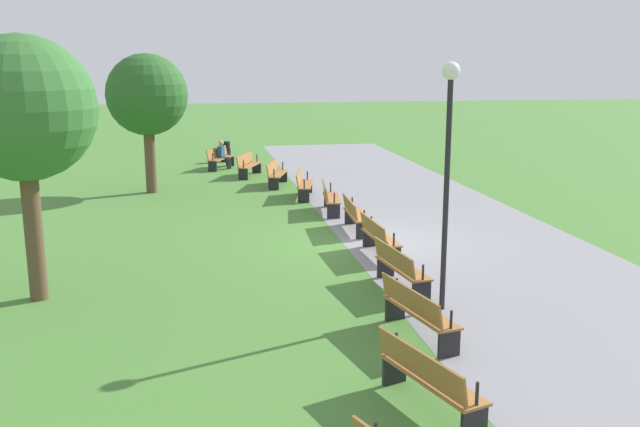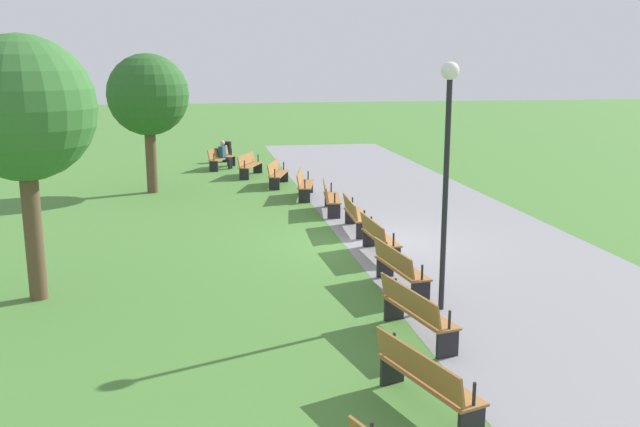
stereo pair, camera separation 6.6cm
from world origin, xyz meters
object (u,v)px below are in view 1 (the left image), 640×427
(bench_0, at_px, (220,157))
(person_seated, at_px, (223,154))
(bench_1, at_px, (248,164))
(bench_6, at_px, (378,236))
(bench_9, at_px, (427,377))
(bench_7, at_px, (400,267))
(trash_bin, at_px, (225,152))
(bench_2, at_px, (276,173))
(bench_8, at_px, (417,310))
(bench_3, at_px, (303,184))
(tree_1, at_px, (147,96))
(tree_0, at_px, (23,110))
(bench_4, at_px, (329,197))
(bench_5, at_px, (355,214))
(lamp_post, at_px, (448,143))

(bench_0, relative_size, person_seated, 1.55)
(bench_1, bearing_deg, person_seated, -135.43)
(bench_6, distance_m, bench_9, 7.42)
(bench_7, distance_m, trash_bin, 19.06)
(bench_0, relative_size, bench_2, 0.98)
(bench_1, xyz_separation_m, bench_9, (19.44, 0.84, 0.00))
(bench_1, bearing_deg, bench_8, 27.27)
(bench_0, xyz_separation_m, bench_9, (21.69, 1.87, 0.00))
(bench_3, bearing_deg, bench_1, -150.31)
(bench_0, relative_size, bench_8, 0.97)
(bench_6, relative_size, tree_1, 0.39)
(person_seated, height_order, tree_0, tree_0)
(bench_0, height_order, person_seated, person_seated)
(tree_0, bearing_deg, tree_1, 172.21)
(bench_2, bearing_deg, bench_7, 22.30)
(tree_0, bearing_deg, person_seated, 165.40)
(tree_1, bearing_deg, bench_7, 25.09)
(bench_7, bearing_deg, tree_0, -103.14)
(bench_8, distance_m, trash_bin, 21.44)
(trash_bin, bearing_deg, bench_4, 12.82)
(bench_2, xyz_separation_m, bench_8, (14.71, 0.63, 0.00))
(bench_4, distance_m, bench_8, 9.87)
(bench_5, bearing_deg, bench_6, 2.48)
(bench_6, distance_m, trash_bin, 16.65)
(bench_2, relative_size, trash_bin, 2.09)
(bench_1, height_order, bench_9, same)
(bench_3, distance_m, bench_6, 7.42)
(bench_0, relative_size, bench_6, 1.00)
(bench_1, bearing_deg, bench_5, 34.68)
(bench_3, bearing_deg, bench_9, 9.94)
(bench_8, height_order, trash_bin, trash_bin)
(bench_5, bearing_deg, bench_1, -165.17)
(tree_1, bearing_deg, trash_bin, 158.15)
(bench_8, distance_m, tree_0, 7.93)
(bench_6, bearing_deg, bench_2, -175.07)
(person_seated, height_order, tree_1, tree_1)
(bench_6, bearing_deg, bench_1, -172.60)
(person_seated, height_order, trash_bin, person_seated)
(bench_3, relative_size, tree_1, 0.40)
(bench_4, xyz_separation_m, tree_0, (6.73, -6.99, 3.14))
(bench_8, relative_size, lamp_post, 0.43)
(person_seated, bearing_deg, bench_2, 48.26)
(bench_5, distance_m, bench_6, 2.48)
(bench_2, distance_m, bench_7, 12.31)
(bench_8, distance_m, bench_9, 2.48)
(tree_0, bearing_deg, bench_6, 103.83)
(tree_1, xyz_separation_m, trash_bin, (-7.17, 2.88, -2.88))
(bench_1, relative_size, person_seated, 1.58)
(bench_8, bearing_deg, person_seated, 174.62)
(bench_8, bearing_deg, trash_bin, 173.44)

